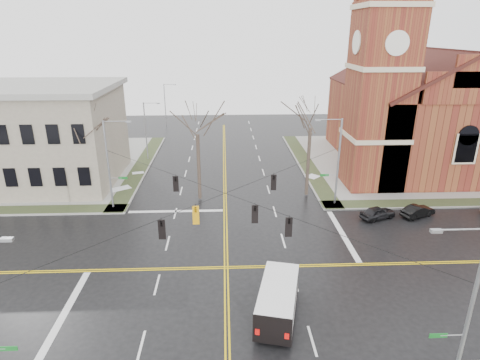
{
  "coord_description": "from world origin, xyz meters",
  "views": [
    {
      "loc": [
        -0.03,
        -26.6,
        17.13
      ],
      "look_at": [
        1.32,
        6.0,
        4.96
      ],
      "focal_mm": 30.0,
      "sensor_mm": 36.0,
      "label": 1
    }
  ],
  "objects_px": {
    "parked_car_b": "(418,211)",
    "tree_ne": "(311,124)",
    "church": "(414,102)",
    "streetlight_north_b": "(166,104)",
    "signal_pole_se": "(468,307)",
    "cargo_van": "(278,297)",
    "tree_nw_far": "(89,133)",
    "streetlight_north_a": "(147,129)",
    "parked_car_a": "(378,213)",
    "signal_pole_nw": "(110,162)",
    "tree_nw_near": "(197,130)",
    "signal_pole_ne": "(337,160)"
  },
  "relations": [
    {
      "from": "streetlight_north_b",
      "to": "tree_nw_near",
      "type": "distance_m",
      "value": 35.59
    },
    {
      "from": "tree_ne",
      "to": "tree_nw_far",
      "type": "bearing_deg",
      "value": -179.92
    },
    {
      "from": "streetlight_north_a",
      "to": "cargo_van",
      "type": "distance_m",
      "value": 36.42
    },
    {
      "from": "tree_nw_near",
      "to": "parked_car_a",
      "type": "bearing_deg",
      "value": -17.23
    },
    {
      "from": "church",
      "to": "parked_car_a",
      "type": "height_order",
      "value": "church"
    },
    {
      "from": "tree_nw_far",
      "to": "tree_nw_near",
      "type": "distance_m",
      "value": 11.17
    },
    {
      "from": "streetlight_north_b",
      "to": "church",
      "type": "bearing_deg",
      "value": -33.25
    },
    {
      "from": "parked_car_b",
      "to": "tree_nw_far",
      "type": "relative_size",
      "value": 0.35
    },
    {
      "from": "signal_pole_ne",
      "to": "streetlight_north_a",
      "type": "relative_size",
      "value": 1.12
    },
    {
      "from": "parked_car_b",
      "to": "tree_nw_near",
      "type": "bearing_deg",
      "value": 52.36
    },
    {
      "from": "streetlight_north_b",
      "to": "tree_nw_far",
      "type": "xyz_separation_m",
      "value": [
        -3.21,
        -33.94,
        2.9
      ]
    },
    {
      "from": "church",
      "to": "signal_pole_ne",
      "type": "bearing_deg",
      "value": -135.34
    },
    {
      "from": "signal_pole_ne",
      "to": "parked_car_a",
      "type": "distance_m",
      "value": 6.53
    },
    {
      "from": "streetlight_north_a",
      "to": "tree_nw_near",
      "type": "relative_size",
      "value": 0.75
    },
    {
      "from": "signal_pole_nw",
      "to": "church",
      "type": "bearing_deg",
      "value": 20.21
    },
    {
      "from": "cargo_van",
      "to": "tree_ne",
      "type": "height_order",
      "value": "tree_ne"
    },
    {
      "from": "streetlight_north_b",
      "to": "parked_car_b",
      "type": "height_order",
      "value": "streetlight_north_b"
    },
    {
      "from": "signal_pole_se",
      "to": "cargo_van",
      "type": "height_order",
      "value": "signal_pole_se"
    },
    {
      "from": "signal_pole_ne",
      "to": "streetlight_north_a",
      "type": "xyz_separation_m",
      "value": [
        -21.97,
        16.5,
        -0.48
      ]
    },
    {
      "from": "church",
      "to": "parked_car_b",
      "type": "height_order",
      "value": "church"
    },
    {
      "from": "signal_pole_ne",
      "to": "parked_car_a",
      "type": "relative_size",
      "value": 2.51
    },
    {
      "from": "parked_car_b",
      "to": "streetlight_north_b",
      "type": "bearing_deg",
      "value": 12.44
    },
    {
      "from": "streetlight_north_b",
      "to": "cargo_van",
      "type": "xyz_separation_m",
      "value": [
        13.93,
        -53.51,
        -3.17
      ]
    },
    {
      "from": "church",
      "to": "signal_pole_se",
      "type": "xyz_separation_m",
      "value": [
        -13.44,
        -36.28,
        -3.48
      ]
    },
    {
      "from": "cargo_van",
      "to": "tree_nw_far",
      "type": "bearing_deg",
      "value": 145.07
    },
    {
      "from": "tree_nw_near",
      "to": "parked_car_b",
      "type": "bearing_deg",
      "value": -13.48
    },
    {
      "from": "church",
      "to": "signal_pole_se",
      "type": "distance_m",
      "value": 38.85
    },
    {
      "from": "streetlight_north_b",
      "to": "tree_nw_far",
      "type": "height_order",
      "value": "tree_nw_far"
    },
    {
      "from": "signal_pole_nw",
      "to": "parked_car_a",
      "type": "bearing_deg",
      "value": -7.56
    },
    {
      "from": "signal_pole_ne",
      "to": "parked_car_b",
      "type": "distance_m",
      "value": 9.27
    },
    {
      "from": "signal_pole_se",
      "to": "church",
      "type": "bearing_deg",
      "value": 69.67
    },
    {
      "from": "tree_nw_far",
      "to": "tree_nw_near",
      "type": "relative_size",
      "value": 0.96
    },
    {
      "from": "parked_car_b",
      "to": "tree_ne",
      "type": "bearing_deg",
      "value": 35.35
    },
    {
      "from": "streetlight_north_a",
      "to": "streetlight_north_b",
      "type": "relative_size",
      "value": 1.0
    },
    {
      "from": "tree_nw_near",
      "to": "tree_nw_far",
      "type": "bearing_deg",
      "value": 176.95
    },
    {
      "from": "parked_car_b",
      "to": "tree_ne",
      "type": "xyz_separation_m",
      "value": [
        -9.84,
        5.79,
        7.49
      ]
    },
    {
      "from": "streetlight_north_a",
      "to": "parked_car_a",
      "type": "distance_m",
      "value": 32.54
    },
    {
      "from": "signal_pole_nw",
      "to": "tree_nw_near",
      "type": "bearing_deg",
      "value": 12.83
    },
    {
      "from": "church",
      "to": "signal_pole_se",
      "type": "bearing_deg",
      "value": -110.33
    },
    {
      "from": "signal_pole_ne",
      "to": "tree_nw_near",
      "type": "distance_m",
      "value": 14.43
    },
    {
      "from": "parked_car_a",
      "to": "tree_ne",
      "type": "distance_m",
      "value": 11.21
    },
    {
      "from": "church",
      "to": "signal_pole_se",
      "type": "relative_size",
      "value": 3.06
    },
    {
      "from": "signal_pole_se",
      "to": "signal_pole_ne",
      "type": "bearing_deg",
      "value": 90.0
    },
    {
      "from": "church",
      "to": "tree_nw_near",
      "type": "relative_size",
      "value": 2.59
    },
    {
      "from": "streetlight_north_a",
      "to": "tree_ne",
      "type": "height_order",
      "value": "tree_ne"
    },
    {
      "from": "church",
      "to": "streetlight_north_b",
      "type": "bearing_deg",
      "value": 146.75
    },
    {
      "from": "parked_car_b",
      "to": "tree_nw_near",
      "type": "height_order",
      "value": "tree_nw_near"
    },
    {
      "from": "signal_pole_nw",
      "to": "tree_nw_far",
      "type": "xyz_separation_m",
      "value": [
        -2.54,
        2.56,
        2.41
      ]
    },
    {
      "from": "church",
      "to": "cargo_van",
      "type": "bearing_deg",
      "value": -125.35
    },
    {
      "from": "tree_ne",
      "to": "tree_nw_near",
      "type": "bearing_deg",
      "value": -176.93
    }
  ]
}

